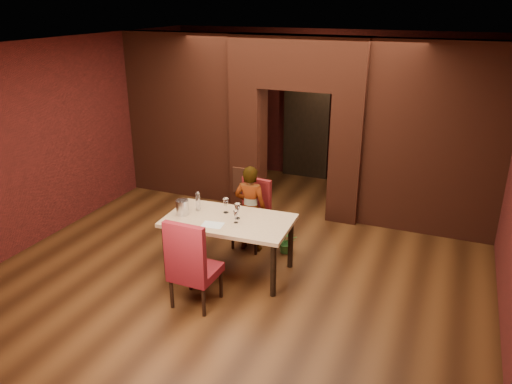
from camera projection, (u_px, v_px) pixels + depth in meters
floor at (254, 256)px, 7.84m from camera, size 8.00×8.00×0.00m
ceiling at (254, 45)px, 6.68m from camera, size 7.00×8.00×0.04m
wall_back at (326, 107)px, 10.70m from camera, size 7.00×0.04×3.20m
wall_front at (53, 304)px, 3.82m from camera, size 7.00×0.04×3.20m
wall_left at (65, 135)px, 8.51m from camera, size 0.04×8.00×3.20m
pillar_left at (249, 146)px, 9.48m from camera, size 0.55×0.55×2.30m
pillar_right at (347, 158)px, 8.80m from camera, size 0.55×0.55×2.30m
lintel at (299, 62)px, 8.56m from camera, size 2.45×0.55×0.90m
wing_wall_left at (183, 117)px, 9.82m from camera, size 2.28×0.35×3.20m
wing_wall_right at (435, 141)px, 8.14m from camera, size 2.28×0.35×3.20m
vent_panel at (243, 181)px, 9.45m from camera, size 0.40×0.03×0.50m
rear_door at (306, 131)px, 10.99m from camera, size 0.90×0.08×2.10m
rear_door_frame at (306, 131)px, 10.96m from camera, size 1.02×0.04×2.22m
dining_table at (229, 245)px, 7.26m from camera, size 1.85×1.10×0.85m
chair_far at (250, 215)px, 7.95m from camera, size 0.55×0.55×1.10m
chair_near at (195, 261)px, 6.43m from camera, size 0.57×0.57×1.24m
person_seated at (250, 209)px, 7.81m from camera, size 0.54×0.37×1.41m
wine_glass_a at (226, 206)px, 7.27m from camera, size 0.09×0.09×0.22m
wine_glass_b at (237, 211)px, 7.08m from camera, size 0.09×0.09×0.23m
wine_glass_c at (236, 217)px, 6.95m from camera, size 0.07×0.07×0.18m
tasting_sheet at (212, 225)px, 6.91m from camera, size 0.32×0.25×0.00m
wine_bucket at (182, 207)px, 7.21m from camera, size 0.18×0.18×0.22m
water_bottle at (198, 201)px, 7.34m from camera, size 0.07×0.07×0.30m
potted_plant at (287, 241)px, 7.88m from camera, size 0.39×0.35×0.39m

